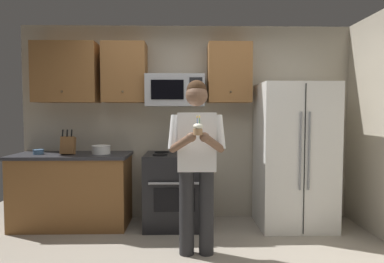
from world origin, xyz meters
name	(u,v)px	position (x,y,z in m)	size (l,w,h in m)	color
wall_back	(187,123)	(0.00, 1.75, 1.30)	(4.40, 0.10, 2.60)	#B7AD99
oven_range	(175,190)	(-0.15, 1.36, 0.46)	(0.76, 0.70, 0.93)	black
microwave	(175,91)	(-0.15, 1.48, 1.72)	(0.74, 0.41, 0.40)	#9EA0A5
refrigerator	(294,155)	(1.35, 1.32, 0.90)	(0.90, 0.75, 1.80)	white
cabinet_row_upper	(131,73)	(-0.72, 1.53, 1.95)	(2.78, 0.36, 0.76)	brown
counter_left	(73,190)	(-1.45, 1.38, 0.46)	(1.44, 0.66, 0.92)	brown
knife_block	(68,145)	(-1.48, 1.33, 1.03)	(0.16, 0.15, 0.32)	brown
bowl_large_white	(101,149)	(-1.08, 1.37, 0.98)	(0.24, 0.24, 0.11)	white
bowl_small_colored	(38,152)	(-1.86, 1.35, 0.95)	(0.13, 0.13, 0.06)	#4C7299
person	(197,157)	(0.09, 0.50, 1.00)	(0.60, 0.48, 1.76)	#262628
cupcake	(198,129)	(0.09, 0.17, 1.29)	(0.09, 0.09, 0.17)	#A87F56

